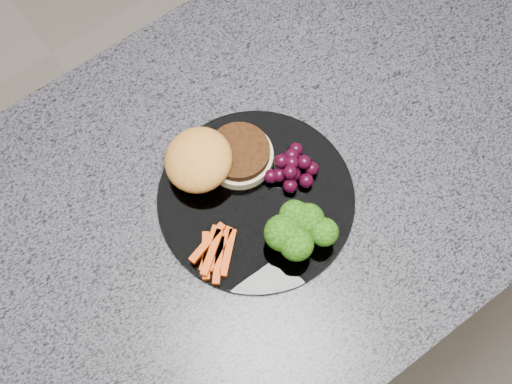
# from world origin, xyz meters

# --- Properties ---
(island_cabinet) EXTENTS (1.20, 0.60, 0.86)m
(island_cabinet) POSITION_xyz_m (0.00, 0.00, 0.43)
(island_cabinet) COLOR #532E1C
(island_cabinet) RESTS_ON ground
(countertop) EXTENTS (1.20, 0.60, 0.04)m
(countertop) POSITION_xyz_m (0.00, 0.00, 0.88)
(countertop) COLOR #4E4D57
(countertop) RESTS_ON island_cabinet
(plate) EXTENTS (0.26, 0.26, 0.01)m
(plate) POSITION_xyz_m (-0.01, -0.02, 0.90)
(plate) COLOR white
(plate) RESTS_ON countertop
(burger) EXTENTS (0.16, 0.12, 0.05)m
(burger) POSITION_xyz_m (-0.03, 0.05, 0.93)
(burger) COLOR beige
(burger) RESTS_ON plate
(carrot_sticks) EXTENTS (0.07, 0.07, 0.02)m
(carrot_sticks) POSITION_xyz_m (-0.10, -0.05, 0.91)
(carrot_sticks) COLOR #D83D03
(carrot_sticks) RESTS_ON plate
(broccoli) EXTENTS (0.08, 0.08, 0.06)m
(broccoli) POSITION_xyz_m (-0.00, -0.09, 0.94)
(broccoli) COLOR #56822F
(broccoli) RESTS_ON plate
(grape_bunch) EXTENTS (0.07, 0.06, 0.03)m
(grape_bunch) POSITION_xyz_m (0.05, -0.02, 0.92)
(grape_bunch) COLOR black
(grape_bunch) RESTS_ON plate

